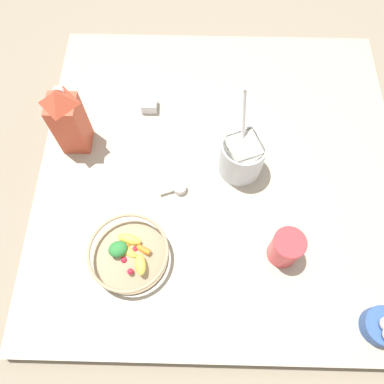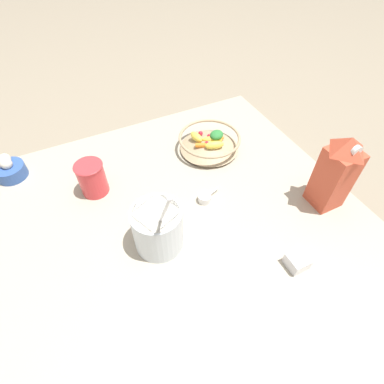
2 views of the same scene
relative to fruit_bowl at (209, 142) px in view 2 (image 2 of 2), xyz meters
The scene contains 9 objects.
ground_plane 0.40m from the fruit_bowl, 130.90° to the right, with size 6.00×6.00×0.00m, color gray.
countertop 0.40m from the fruit_bowl, 130.90° to the right, with size 1.14×1.14×0.05m.
fruit_bowl is the anchor object (origin of this frame).
milk_carton 0.44m from the fruit_bowl, 61.71° to the right, with size 0.09×0.09×0.25m.
yogurt_tub 0.44m from the fruit_bowl, 137.02° to the right, with size 0.13×0.16×0.28m.
drinking_cup 0.43m from the fruit_bowl, behind, with size 0.09×0.09×0.11m.
spice_jar 0.52m from the fruit_bowl, 91.97° to the right, with size 0.05×0.05×0.04m.
measuring_scoop 0.25m from the fruit_bowl, 121.24° to the right, with size 0.08×0.05×0.03m.
garlic_bowl 0.70m from the fruit_bowl, 165.26° to the left, with size 0.10×0.10×0.08m.
Camera 2 is at (-0.18, -0.46, 0.78)m, focal length 28.00 mm.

